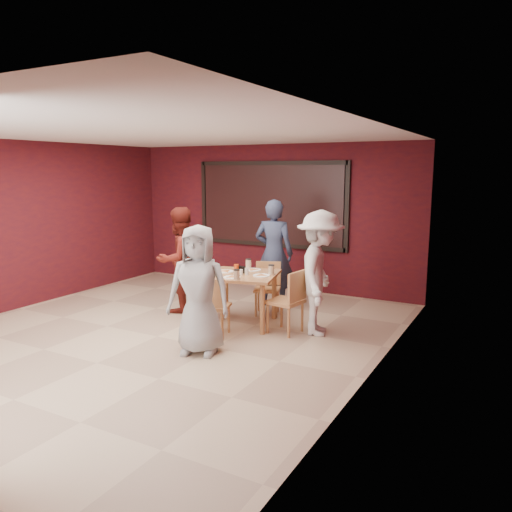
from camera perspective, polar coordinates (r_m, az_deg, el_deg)
The scene contains 11 objects.
floor at distance 7.24m, azimuth -11.23°, elevation -9.00°, with size 7.00×7.00×0.00m, color tan.
window_blinds at distance 9.76m, azimuth 1.60°, elevation 5.93°, with size 3.00×0.02×1.50m, color black.
dining_table at distance 7.48m, azimuth -1.51°, elevation -2.77°, with size 1.20×1.20×0.93m.
chair_front at distance 6.95m, azimuth -5.02°, elevation -5.44°, with size 0.52×0.52×0.86m.
chair_back at distance 8.10m, azimuth 1.34°, elevation -3.30°, with size 0.52×0.52×0.84m.
chair_left at distance 7.85m, azimuth -6.26°, elevation -3.47°, with size 0.52×0.52×0.91m.
chair_right at distance 7.10m, azimuth 3.88°, elevation -4.83°, with size 0.50×0.50×0.92m.
diner_front at distance 6.32m, azimuth -6.56°, elevation -3.87°, with size 0.80×0.52×1.65m, color #999999.
diner_back at distance 8.48m, azimuth 2.06°, elevation 0.34°, with size 0.67×0.44×1.83m, color #303A56.
diner_left at distance 8.26m, azimuth -8.75°, elevation -0.42°, with size 0.84×0.65×1.72m, color #5E1812.
diner_right at distance 7.05m, azimuth 7.31°, elevation -1.95°, with size 1.14×0.66×1.77m, color white.
Camera 1 is at (4.46, -5.21, 2.31)m, focal length 35.00 mm.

